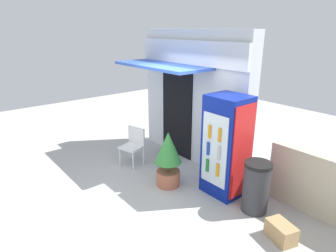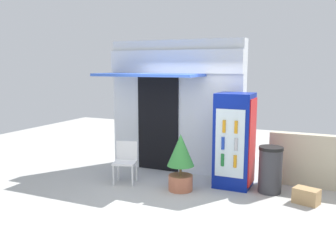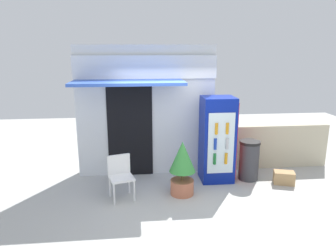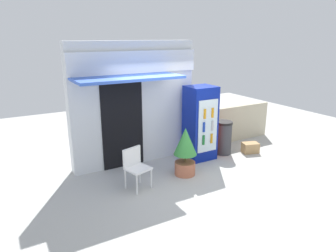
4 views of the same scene
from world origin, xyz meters
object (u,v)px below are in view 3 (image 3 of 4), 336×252
object	(u,v)px
drink_cooler	(217,139)
potted_plant_near_shop	(182,165)
plastic_chair	(120,173)
cardboard_box	(284,178)
trash_bin	(249,160)

from	to	relation	value
drink_cooler	potted_plant_near_shop	world-z (taller)	drink_cooler
drink_cooler	plastic_chair	bearing A→B (deg)	-162.54
drink_cooler	cardboard_box	size ratio (longest dim) A/B	4.40
potted_plant_near_shop	trash_bin	bearing A→B (deg)	20.48
potted_plant_near_shop	trash_bin	xyz separation A→B (m)	(1.61, 0.60, -0.17)
plastic_chair	trash_bin	bearing A→B (deg)	12.07
potted_plant_near_shop	cardboard_box	size ratio (longest dim) A/B	2.60
potted_plant_near_shop	cardboard_box	xyz separation A→B (m)	(2.30, 0.27, -0.48)
trash_bin	cardboard_box	bearing A→B (deg)	-25.38
drink_cooler	cardboard_box	world-z (taller)	drink_cooler
plastic_chair	trash_bin	size ratio (longest dim) A/B	0.95
drink_cooler	potted_plant_near_shop	distance (m)	1.14
drink_cooler	trash_bin	distance (m)	0.88
cardboard_box	drink_cooler	bearing A→B (deg)	164.81
plastic_chair	cardboard_box	bearing A→B (deg)	4.49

